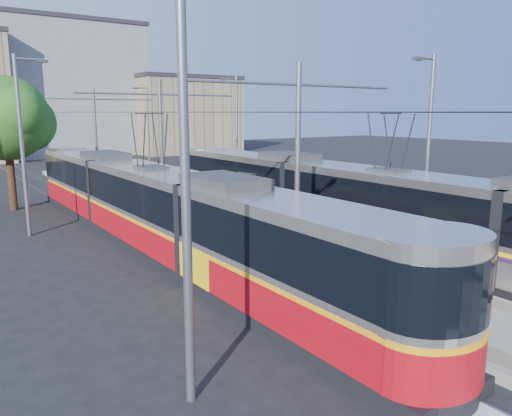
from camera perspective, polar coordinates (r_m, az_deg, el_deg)
ground at (r=14.13m, az=26.08°, el=-13.40°), size 160.00×160.00×0.00m
platform at (r=26.32m, az=-7.82°, el=-1.03°), size 4.00×50.00×0.30m
tactile_strip_left at (r=25.69m, az=-10.72°, el=-1.07°), size 0.70×50.00×0.01m
tactile_strip_right at (r=26.96m, az=-5.08°, el=-0.36°), size 0.70×50.00×0.01m
rails at (r=26.35m, az=-7.82°, el=-1.32°), size 8.71×70.00×0.03m
tram_left at (r=20.94m, az=-11.73°, el=0.10°), size 2.43×28.86×5.50m
tram_right at (r=20.22m, az=14.66°, el=0.02°), size 2.43×30.86×5.50m
catenary at (r=23.28m, az=-4.91°, el=8.34°), size 9.20×70.00×7.00m
street_lamps at (r=29.43m, az=-11.57°, el=8.02°), size 15.18×38.22×8.00m
shelter at (r=22.38m, az=-1.61°, el=0.86°), size 0.88×1.26×2.57m
tree at (r=31.71m, az=-26.18°, el=9.04°), size 5.22×4.82×7.58m
building_centre at (r=72.27m, az=-20.96°, el=12.51°), size 18.36×14.28×16.89m
building_right at (r=71.38m, az=-8.44°, el=10.52°), size 14.28×10.20×10.39m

